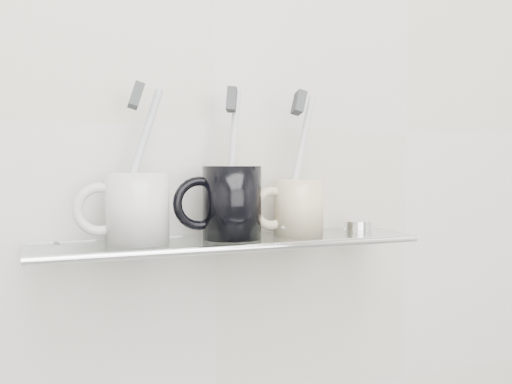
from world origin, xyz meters
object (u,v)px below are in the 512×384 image
mug_right (298,207)px  shelf_glass (229,242)px  mug_center (232,202)px  mug_left (137,208)px

mug_right → shelf_glass: bearing=-179.8°
mug_center → mug_right: mug_center is taller
mug_right → mug_left: bearing=177.4°
shelf_glass → mug_left: mug_left is taller
shelf_glass → mug_right: size_ratio=6.53×
mug_left → mug_right: size_ratio=1.14×
mug_center → mug_right: 0.10m
mug_left → mug_right: (0.22, 0.00, -0.01)m
shelf_glass → mug_right: 0.11m
shelf_glass → mug_left: 0.13m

